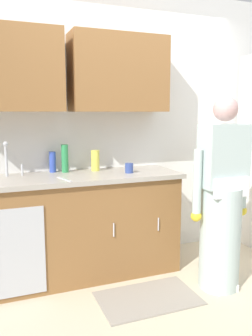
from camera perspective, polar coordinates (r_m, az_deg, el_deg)
The scene contains 12 objects.
ground_plane at distance 3.02m, azimuth 5.74°, elevation -20.59°, with size 9.00×9.00×0.00m, color beige.
kitchen_wall_with_uppers at distance 3.50m, azimuth -3.42°, elevation 8.75°, with size 4.80×0.44×2.70m.
counter_cabinet at distance 3.27m, azimuth -8.66°, elevation -9.64°, with size 1.90×0.62×0.90m.
countertop at distance 3.16m, azimuth -8.82°, elevation -1.51°, with size 1.96×0.66×0.04m, color #A8A093.
sink at distance 3.10m, azimuth -17.97°, elevation -1.95°, with size 0.50×0.36×0.35m.
person_at_sink at distance 3.06m, azimuth 15.27°, elevation -6.46°, with size 0.55×0.34×1.62m.
floor_mat at distance 3.02m, azimuth 3.61°, elevation -20.43°, with size 0.80×0.50×0.01m, color gray.
bottle_water_tall at distance 3.30m, azimuth -9.94°, elevation 1.54°, with size 0.06×0.06×0.26m, color #2D8C4C.
bottle_cleaner_spray at distance 3.33m, azimuth -11.89°, elevation 0.98°, with size 0.06×0.06×0.19m, color #334CB2.
bottle_soap at distance 3.35m, azimuth -5.03°, elevation 1.22°, with size 0.08×0.08×0.20m, color #D8D14C.
cup_by_sink at distance 3.23m, azimuth 0.51°, elevation -0.01°, with size 0.08×0.08×0.09m, color #33478C.
knife_on_counter at distance 2.96m, azimuth -10.03°, elevation -1.80°, with size 0.24×0.02×0.01m, color silver.
Camera 1 is at (-1.21, -2.33, 1.49)m, focal length 37.38 mm.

